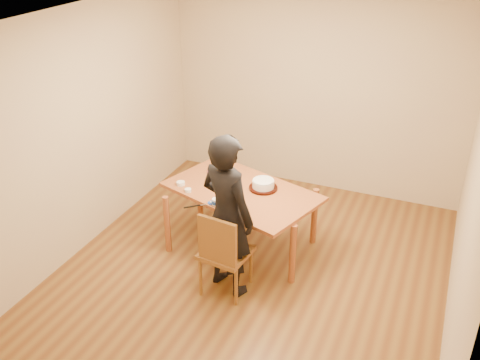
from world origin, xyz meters
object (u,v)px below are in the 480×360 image
at_px(dining_table, 242,192).
at_px(dining_chair, 226,253).
at_px(cake, 263,184).
at_px(person, 227,216).
at_px(cake_plate, 263,188).

xyz_separation_m(dining_table, dining_chair, (0.15, -0.78, -0.28)).
bearing_deg(dining_chair, cake, 92.70).
distance_m(dining_chair, person, 0.42).
relative_size(dining_chair, cake, 1.88).
distance_m(cake_plate, person, 0.85).
relative_size(dining_table, dining_chair, 3.60).
distance_m(dining_table, cake, 0.25).
xyz_separation_m(dining_chair, cake_plate, (0.06, 0.89, 0.31)).
relative_size(dining_chair, person, 0.27).
distance_m(cake_plate, cake, 0.05).
relative_size(dining_chair, cake_plate, 1.44).
bearing_deg(dining_chair, person, 96.59).
bearing_deg(cake_plate, dining_chair, -93.89).
height_order(dining_chair, cake_plate, cake_plate).
distance_m(dining_table, dining_chair, 0.84).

